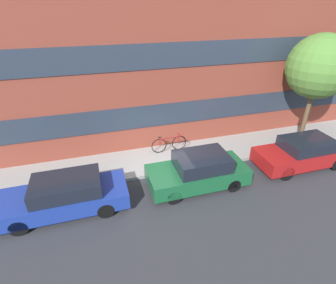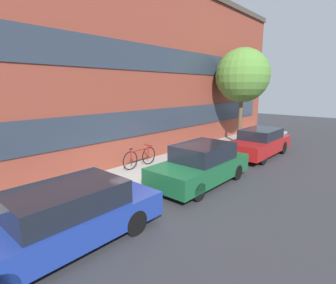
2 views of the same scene
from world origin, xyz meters
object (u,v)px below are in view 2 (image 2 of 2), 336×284
at_px(parked_car_green, 201,165).
at_px(fire_hydrant, 32,206).
at_px(bicycle, 140,157).
at_px(street_tree, 243,76).
at_px(parked_car_blue, 62,218).
at_px(parked_car_red, 259,143).

bearing_deg(parked_car_green, fire_hydrant, -15.61).
distance_m(bicycle, street_tree, 7.84).
xyz_separation_m(parked_car_blue, parked_car_green, (5.11, 0.00, 0.02)).
height_order(parked_car_blue, parked_car_green, parked_car_green).
bearing_deg(fire_hydrant, bicycle, 15.17).
bearing_deg(street_tree, bicycle, 172.55).
height_order(parked_car_blue, bicycle, parked_car_blue).
bearing_deg(parked_car_green, parked_car_red, -180.00).
relative_size(parked_car_green, bicycle, 2.24).
height_order(parked_car_red, street_tree, street_tree).
height_order(parked_car_blue, street_tree, street_tree).
relative_size(parked_car_red, street_tree, 0.79).
bearing_deg(bicycle, parked_car_red, -27.18).
bearing_deg(parked_car_blue, street_tree, -171.15).
xyz_separation_m(fire_hydrant, street_tree, (11.76, 0.38, 3.50)).
distance_m(parked_car_green, street_tree, 7.60).
bearing_deg(parked_car_green, parked_car_blue, 0.00).
distance_m(parked_car_blue, street_tree, 12.30).
bearing_deg(bicycle, fire_hydrant, -165.45).
bearing_deg(bicycle, parked_car_blue, -150.46).
height_order(parked_car_green, parked_car_red, parked_car_green).
distance_m(parked_car_green, bicycle, 2.77).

